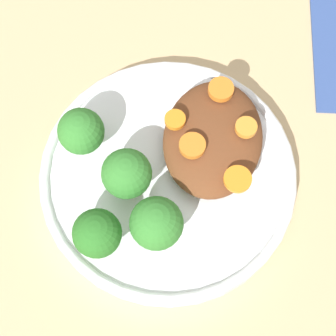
{
  "coord_description": "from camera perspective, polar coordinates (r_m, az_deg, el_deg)",
  "views": [
    {
      "loc": [
        -0.18,
        -0.03,
        0.52
      ],
      "look_at": [
        0.0,
        0.0,
        0.04
      ],
      "focal_mm": 60.0,
      "sensor_mm": 36.0,
      "label": 1
    }
  ],
  "objects": [
    {
      "name": "carrot_slice_3",
      "position": [
        0.52,
        0.97,
        4.89
      ],
      "size": [
        0.02,
        0.02,
        0.01
      ],
      "primitive_type": "cylinder",
      "color": "orange",
      "rests_on": "stew_mound"
    },
    {
      "name": "stew_mound",
      "position": [
        0.53,
        4.58,
        3.01
      ],
      "size": [
        0.12,
        0.09,
        0.04
      ],
      "primitive_type": "ellipsoid",
      "color": "brown",
      "rests_on": "plate"
    },
    {
      "name": "plate",
      "position": [
        0.54,
        0.0,
        -0.82
      ],
      "size": [
        0.25,
        0.25,
        0.03
      ],
      "color": "white",
      "rests_on": "ground_plane"
    },
    {
      "name": "broccoli_floret_2",
      "position": [
        0.52,
        -8.81,
        3.65
      ],
      "size": [
        0.04,
        0.04,
        0.06
      ],
      "color": "#7FA85B",
      "rests_on": "plate"
    },
    {
      "name": "carrot_slice_0",
      "position": [
        0.51,
        2.49,
        2.29
      ],
      "size": [
        0.02,
        0.02,
        0.01
      ],
      "primitive_type": "cylinder",
      "color": "orange",
      "rests_on": "stew_mound"
    },
    {
      "name": "broccoli_floret_3",
      "position": [
        0.49,
        -7.2,
        -6.66
      ],
      "size": [
        0.04,
        0.04,
        0.06
      ],
      "color": "#759E51",
      "rests_on": "plate"
    },
    {
      "name": "carrot_slice_2",
      "position": [
        0.52,
        7.93,
        4.11
      ],
      "size": [
        0.02,
        0.02,
        0.01
      ],
      "primitive_type": "cylinder",
      "color": "orange",
      "rests_on": "stew_mound"
    },
    {
      "name": "carrot_slice_4",
      "position": [
        0.5,
        7.09,
        -1.13
      ],
      "size": [
        0.03,
        0.03,
        0.0
      ],
      "primitive_type": "cylinder",
      "color": "orange",
      "rests_on": "stew_mound"
    },
    {
      "name": "broccoli_floret_0",
      "position": [
        0.5,
        -4.21,
        -0.63
      ],
      "size": [
        0.05,
        0.05,
        0.06
      ],
      "color": "#7FA85B",
      "rests_on": "plate"
    },
    {
      "name": "ground_plane",
      "position": [
        0.56,
        0.0,
        -1.3
      ],
      "size": [
        4.0,
        4.0,
        0.0
      ],
      "primitive_type": "plane",
      "color": "tan"
    },
    {
      "name": "broccoli_floret_1",
      "position": [
        0.48,
        -0.91,
        -5.73
      ],
      "size": [
        0.05,
        0.05,
        0.06
      ],
      "color": "#7FA85B",
      "rests_on": "plate"
    },
    {
      "name": "carrot_slice_1",
      "position": [
        0.53,
        5.4,
        7.95
      ],
      "size": [
        0.02,
        0.02,
        0.01
      ],
      "primitive_type": "cylinder",
      "color": "orange",
      "rests_on": "stew_mound"
    }
  ]
}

